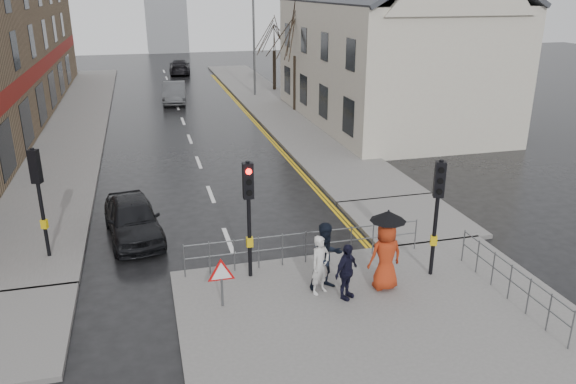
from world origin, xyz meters
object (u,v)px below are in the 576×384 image
pedestrian_a (320,265)px  pedestrian_d (346,272)px  pedestrian_with_umbrella (386,248)px  car_parked (133,218)px  pedestrian_b (326,256)px  car_mid (174,93)px

pedestrian_a → pedestrian_d: bearing=-64.7°
pedestrian_with_umbrella → car_parked: bearing=140.6°
pedestrian_a → pedestrian_b: size_ratio=0.86×
pedestrian_with_umbrella → pedestrian_d: (-1.19, -0.23, -0.41)m
pedestrian_a → pedestrian_b: bearing=12.3°
pedestrian_a → pedestrian_b: (0.23, 0.19, 0.13)m
car_mid → pedestrian_d: bearing=-80.2°
pedestrian_with_umbrella → car_mid: pedestrian_with_umbrella is taller
pedestrian_d → car_parked: 7.78m
car_mid → car_parked: bearing=-92.3°
pedestrian_b → car_mid: 28.18m
pedestrian_a → pedestrian_d: 0.72m
pedestrian_a → car_parked: pedestrian_a is taller
pedestrian_a → pedestrian_d: pedestrian_a is taller
pedestrian_d → car_mid: pedestrian_d is taller
car_parked → car_mid: bearing=75.2°
pedestrian_b → car_mid: pedestrian_b is taller
pedestrian_b → car_parked: bearing=126.4°
pedestrian_with_umbrella → car_mid: (-3.64, 28.49, -0.59)m
pedestrian_with_umbrella → car_mid: size_ratio=0.51×
pedestrian_b → pedestrian_with_umbrella: size_ratio=0.84×
pedestrian_a → pedestrian_b: 0.32m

